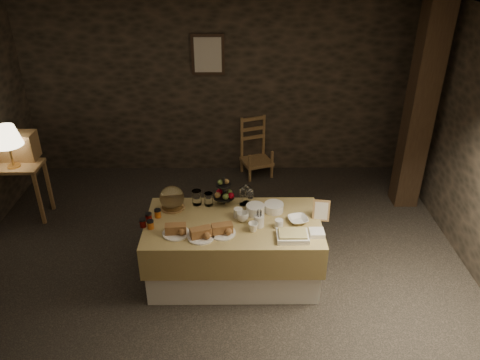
{
  "coord_description": "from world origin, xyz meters",
  "views": [
    {
      "loc": [
        0.24,
        -3.91,
        3.31
      ],
      "look_at": [
        0.27,
        0.2,
        1.05
      ],
      "focal_mm": 35.0,
      "sensor_mm": 36.0,
      "label": 1
    }
  ],
  "objects_px": {
    "chair": "(257,150)",
    "fruit_stand": "(224,193)",
    "table_lamp": "(6,136)",
    "timber_column": "(420,110)",
    "wine_rack": "(19,146)",
    "console_table": "(14,174)",
    "buffet_table": "(233,245)"
  },
  "relations": [
    {
      "from": "wine_rack",
      "to": "fruit_stand",
      "type": "height_order",
      "value": "wine_rack"
    },
    {
      "from": "table_lamp",
      "to": "fruit_stand",
      "type": "distance_m",
      "value": 2.7
    },
    {
      "from": "timber_column",
      "to": "fruit_stand",
      "type": "relative_size",
      "value": 8.06
    },
    {
      "from": "chair",
      "to": "buffet_table",
      "type": "bearing_deg",
      "value": -118.19
    },
    {
      "from": "buffet_table",
      "to": "console_table",
      "type": "relative_size",
      "value": 2.38
    },
    {
      "from": "console_table",
      "to": "chair",
      "type": "relative_size",
      "value": 1.09
    },
    {
      "from": "console_table",
      "to": "table_lamp",
      "type": "relative_size",
      "value": 1.41
    },
    {
      "from": "wine_rack",
      "to": "chair",
      "type": "relative_size",
      "value": 0.62
    },
    {
      "from": "chair",
      "to": "timber_column",
      "type": "bearing_deg",
      "value": -43.43
    },
    {
      "from": "fruit_stand",
      "to": "chair",
      "type": "bearing_deg",
      "value": 78.1
    },
    {
      "from": "buffet_table",
      "to": "fruit_stand",
      "type": "xyz_separation_m",
      "value": [
        -0.09,
        0.34,
        0.42
      ]
    },
    {
      "from": "wine_rack",
      "to": "fruit_stand",
      "type": "distance_m",
      "value": 2.76
    },
    {
      "from": "console_table",
      "to": "table_lamp",
      "type": "bearing_deg",
      "value": -45.0
    },
    {
      "from": "console_table",
      "to": "wine_rack",
      "type": "distance_m",
      "value": 0.35
    },
    {
      "from": "wine_rack",
      "to": "chair",
      "type": "bearing_deg",
      "value": 18.37
    },
    {
      "from": "table_lamp",
      "to": "fruit_stand",
      "type": "xyz_separation_m",
      "value": [
        2.55,
        -0.8,
        -0.31
      ]
    },
    {
      "from": "console_table",
      "to": "fruit_stand",
      "type": "xyz_separation_m",
      "value": [
        2.6,
        -0.85,
        0.21
      ]
    },
    {
      "from": "timber_column",
      "to": "buffet_table",
      "type": "bearing_deg",
      "value": -146.33
    },
    {
      "from": "console_table",
      "to": "fruit_stand",
      "type": "relative_size",
      "value": 2.29
    },
    {
      "from": "chair",
      "to": "fruit_stand",
      "type": "bearing_deg",
      "value": -122.09
    },
    {
      "from": "table_lamp",
      "to": "wine_rack",
      "type": "height_order",
      "value": "table_lamp"
    },
    {
      "from": "timber_column",
      "to": "console_table",
      "type": "bearing_deg",
      "value": -176.2
    },
    {
      "from": "chair",
      "to": "fruit_stand",
      "type": "distance_m",
      "value": 2.11
    },
    {
      "from": "wine_rack",
      "to": "chair",
      "type": "xyz_separation_m",
      "value": [
        2.98,
        0.99,
        -0.53
      ]
    },
    {
      "from": "chair",
      "to": "timber_column",
      "type": "xyz_separation_m",
      "value": [
        1.95,
        -0.84,
        0.92
      ]
    },
    {
      "from": "fruit_stand",
      "to": "wine_rack",
      "type": "bearing_deg",
      "value": 158.02
    },
    {
      "from": "chair",
      "to": "fruit_stand",
      "type": "relative_size",
      "value": 2.09
    },
    {
      "from": "buffet_table",
      "to": "fruit_stand",
      "type": "bearing_deg",
      "value": 105.48
    },
    {
      "from": "table_lamp",
      "to": "timber_column",
      "type": "xyz_separation_m",
      "value": [
        4.93,
        0.38,
        0.17
      ]
    },
    {
      "from": "chair",
      "to": "fruit_stand",
      "type": "height_order",
      "value": "fruit_stand"
    },
    {
      "from": "table_lamp",
      "to": "console_table",
      "type": "bearing_deg",
      "value": 135.0
    },
    {
      "from": "wine_rack",
      "to": "table_lamp",
      "type": "bearing_deg",
      "value": -90.0
    }
  ]
}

